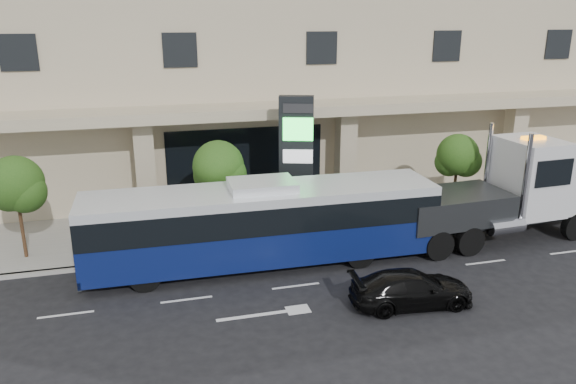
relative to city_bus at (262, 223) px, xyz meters
name	(u,v)px	position (x,y,z in m)	size (l,w,h in m)	color
ground	(285,269)	(0.75, -0.70, -1.78)	(120.00, 120.00, 0.00)	black
sidewalk	(259,224)	(0.75, 4.30, -1.71)	(120.00, 6.00, 0.15)	gray
curb	(273,248)	(0.75, 1.30, -1.71)	(120.00, 0.30, 0.15)	gray
convention_center	(219,8)	(0.75, 14.73, 8.19)	(60.00, 17.60, 20.00)	#C2B392
tree_left	(17,187)	(-9.22, 2.89, 1.33)	(2.27, 2.20, 4.22)	#422B19
tree_mid	(219,170)	(-1.22, 2.89, 1.48)	(2.28, 2.20, 4.38)	#422B19
tree_right	(458,158)	(10.28, 2.89, 1.25)	(2.10, 2.00, 4.04)	#422B19
city_bus	(262,223)	(0.00, 0.00, 0.00)	(13.86, 3.15, 3.50)	black
tow_truck	(508,194)	(11.10, 0.00, 0.28)	(11.01, 3.20, 5.00)	#2D3033
black_sedan	(411,289)	(4.21, -4.57, -1.16)	(1.73, 4.25, 1.23)	black
signage_pylon	(296,163)	(2.31, 3.27, 1.46)	(1.60, 1.00, 6.09)	black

